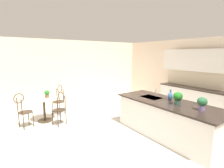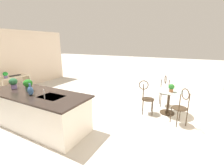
{
  "view_description": "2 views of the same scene",
  "coord_description": "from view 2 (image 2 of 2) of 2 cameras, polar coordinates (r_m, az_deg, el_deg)",
  "views": [
    {
      "loc": [
        2.93,
        -2.71,
        2.11
      ],
      "look_at": [
        -1.37,
        0.29,
        1.19
      ],
      "focal_mm": 27.44,
      "sensor_mm": 36.0,
      "label": 1
    },
    {
      "loc": [
        -3.04,
        3.15,
        2.12
      ],
      "look_at": [
        -1.49,
        0.19,
        1.22
      ],
      "focal_mm": 24.48,
      "sensor_mm": 36.0,
      "label": 2
    }
  ],
  "objects": [
    {
      "name": "ground_plane",
      "position": [
        4.86,
        -15.0,
        -11.26
      ],
      "size": [
        40.0,
        40.0,
        0.0
      ],
      "primitive_type": "plane",
      "color": "beige"
    },
    {
      "name": "kitchen_island",
      "position": [
        4.38,
        -25.94,
        -8.71
      ],
      "size": [
        2.8,
        1.06,
        0.92
      ],
      "color": "white",
      "rests_on": "ground"
    },
    {
      "name": "bistro_table",
      "position": [
        4.97,
        20.32,
        -5.5
      ],
      "size": [
        0.8,
        0.8,
        0.74
      ],
      "color": "#3D2D1E",
      "rests_on": "ground"
    },
    {
      "name": "chair_near_window",
      "position": [
        5.54,
        19.2,
        -1.94
      ],
      "size": [
        0.48,
        0.52,
        1.04
      ],
      "color": "#3D2D1E",
      "rests_on": "ground"
    },
    {
      "name": "chair_by_island",
      "position": [
        4.35,
        24.51,
        -7.15
      ],
      "size": [
        0.54,
        0.54,
        1.04
      ],
      "color": "#3D2D1E",
      "rests_on": "ground"
    },
    {
      "name": "chair_toward_desk",
      "position": [
        4.75,
        12.66,
        -4.25
      ],
      "size": [
        0.52,
        0.47,
        1.04
      ],
      "color": "#3D2D1E",
      "rests_on": "ground"
    },
    {
      "name": "sink_faucet",
      "position": [
        3.67,
        -24.01,
        -3.51
      ],
      "size": [
        0.02,
        0.02,
        0.22
      ],
      "primitive_type": "cylinder",
      "color": "#B2B5BA",
      "rests_on": "kitchen_island"
    },
    {
      "name": "writing_desk",
      "position": [
        7.8,
        -32.76,
        0.79
      ],
      "size": [
        0.6,
        1.2,
        0.74
      ],
      "color": "beige",
      "rests_on": "ground"
    },
    {
      "name": "keyboard",
      "position": [
        7.82,
        -32.46,
        2.72
      ],
      "size": [
        0.16,
        0.44,
        0.03
      ],
      "color": "black",
      "rests_on": "writing_desk"
    },
    {
      "name": "potted_plant_on_table",
      "position": [
        4.72,
        21.31,
        -1.22
      ],
      "size": [
        0.17,
        0.17,
        0.24
      ],
      "color": "#9E603D",
      "rests_on": "bistro_table"
    },
    {
      "name": "potted_plant_counter_near",
      "position": [
        4.44,
        -28.87,
        -0.13
      ],
      "size": [
        0.22,
        0.22,
        0.3
      ],
      "color": "#385147",
      "rests_on": "kitchen_island"
    },
    {
      "name": "potted_plant_counter_far",
      "position": [
        4.88,
        -32.95,
        0.43
      ],
      "size": [
        0.21,
        0.21,
        0.29
      ],
      "color": "#7A669E",
      "rests_on": "kitchen_island"
    },
    {
      "name": "potted_plant_on_desk",
      "position": [
        7.47,
        -35.0,
        2.91
      ],
      "size": [
        0.18,
        0.18,
        0.26
      ],
      "color": "#7A669E",
      "rests_on": "writing_desk"
    },
    {
      "name": "vase_on_counter",
      "position": [
        4.07,
        -28.16,
        -2.22
      ],
      "size": [
        0.13,
        0.13,
        0.29
      ],
      "color": "#386099",
      "rests_on": "kitchen_island"
    }
  ]
}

